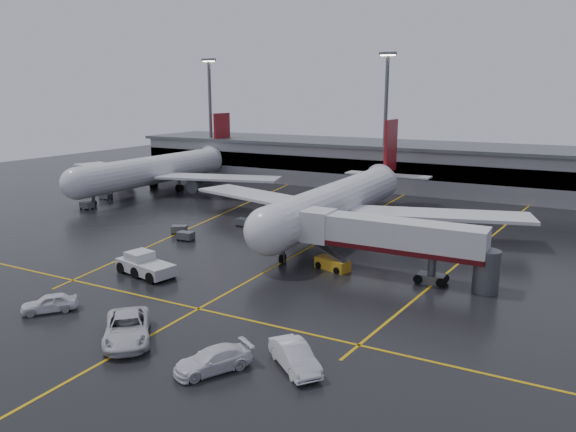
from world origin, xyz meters
The scene contains 22 objects.
ground centered at (0.00, 0.00, 0.00)m, with size 220.00×220.00×0.00m, color black.
apron_line_centre centered at (0.00, 0.00, 0.01)m, with size 0.25×90.00×0.02m, color gold.
apron_line_stop centered at (0.00, -22.00, 0.01)m, with size 60.00×0.25×0.02m, color gold.
apron_line_left centered at (-20.00, 10.00, 0.01)m, with size 0.25×70.00×0.02m, color gold.
apron_line_right centered at (18.00, 10.00, 0.01)m, with size 0.25×70.00×0.02m, color gold.
terminal centered at (0.00, 47.93, 4.32)m, with size 122.00×19.00×8.60m.
light_mast_left centered at (-45.00, 42.00, 14.47)m, with size 3.00×1.20×25.45m.
light_mast_mid centered at (-5.00, 42.00, 14.47)m, with size 3.00×1.20×25.45m.
main_airliner centered at (0.00, 9.70, 4.21)m, with size 48.80×45.60×14.10m.
second_airliner centered at (-42.00, 21.70, 4.21)m, with size 48.80×45.60×14.10m.
jet_bridge centered at (11.87, -6.00, 3.93)m, with size 19.90×3.40×6.05m.
pushback_tractor centered at (-10.38, -17.29, 0.95)m, with size 7.13×4.11×2.40m.
belt_loader centered at (5.79, -6.64, 0.60)m, with size 4.12×2.71×2.41m.
service_van_a centered at (-0.92, -29.40, 0.97)m, with size 3.23×7.00×1.95m, color silver.
service_van_b centered at (7.41, -30.10, 0.78)m, with size 2.17×5.34×1.55m, color white.
service_van_c centered at (12.05, -27.24, 0.87)m, with size 1.84×5.29×1.74m, color white.
service_van_d centered at (-10.76, -28.40, 0.77)m, with size 1.81×4.50×1.53m, color white.
baggage_cart_a centered at (-15.15, -4.76, 0.63)m, with size 2.11×1.47×1.12m.
baggage_cart_b centered at (-17.98, -2.53, 0.63)m, with size 2.38×2.11×1.12m.
baggage_cart_c centered at (-12.70, 4.98, 0.63)m, with size 2.04×1.37×1.12m.
baggage_cart_d centered at (-44.68, 10.21, 0.63)m, with size 2.07×1.40×1.12m.
baggage_cart_e centered at (-41.40, 3.03, 0.63)m, with size 2.03×1.35×1.12m.
Camera 1 is at (27.45, -56.90, 18.04)m, focal length 33.89 mm.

